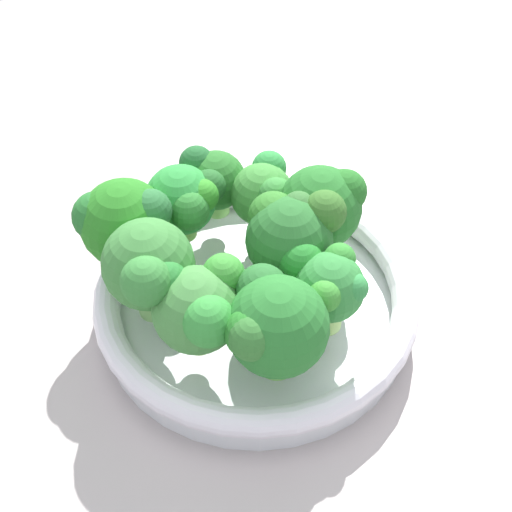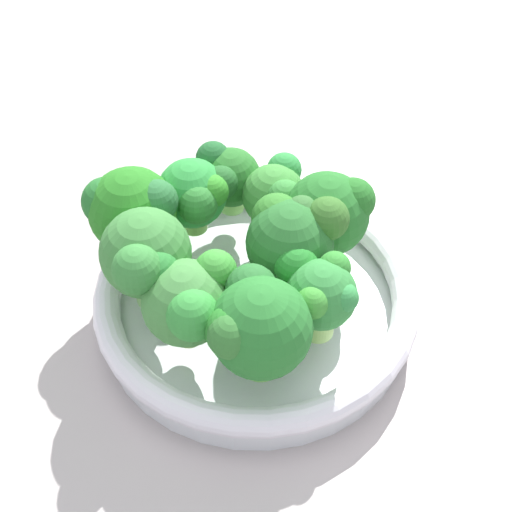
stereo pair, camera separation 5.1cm
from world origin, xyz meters
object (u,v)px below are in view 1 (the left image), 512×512
broccoli_floret_4 (212,179)px  broccoli_floret_3 (272,325)px  broccoli_floret_5 (201,309)px  broccoli_floret_6 (321,208)px  broccoli_floret_2 (183,202)px  bowl (256,299)px  broccoli_floret_8 (291,242)px  broccoli_floret_1 (150,269)px  broccoli_floret_9 (123,222)px  broccoli_floret_7 (331,288)px  broccoli_floret_0 (265,191)px

broccoli_floret_4 → broccoli_floret_3: bearing=161.5°
broccoli_floret_5 → broccoli_floret_6: broccoli_floret_6 is taller
broccoli_floret_4 → broccoli_floret_2: bearing=110.4°
bowl → broccoli_floret_8: (-1.40, -2.08, 6.21)cm
broccoli_floret_1 → broccoli_floret_3: 9.34cm
bowl → broccoli_floret_3: broccoli_floret_3 is taller
broccoli_floret_8 → broccoli_floret_9: (8.69, 8.91, 0.04)cm
bowl → broccoli_floret_5: size_ratio=3.59×
broccoli_floret_8 → broccoli_floret_4: bearing=2.0°
broccoli_floret_3 → broccoli_floret_5: broccoli_floret_3 is taller
broccoli_floret_3 → broccoli_floret_8: (5.29, -5.48, 0.08)cm
broccoli_floret_7 → broccoli_floret_9: broccoli_floret_9 is taller
broccoli_floret_9 → broccoli_floret_2: bearing=-88.7°
broccoli_floret_3 → broccoli_floret_9: bearing=13.8°
broccoli_floret_1 → broccoli_floret_7: bearing=-128.8°
broccoli_floret_7 → broccoli_floret_5: bearing=66.9°
broccoli_floret_5 → broccoli_floret_8: broccoli_floret_8 is taller
broccoli_floret_5 → broccoli_floret_1: bearing=18.1°
broccoli_floret_2 → broccoli_floret_1: bearing=134.1°
broccoli_floret_0 → broccoli_floret_9: (2.23, 11.18, 0.92)cm
bowl → broccoli_floret_9: (7.29, 6.83, 6.25)cm
broccoli_floret_2 → broccoli_floret_3: broccoli_floret_3 is taller
broccoli_floret_7 → broccoli_floret_8: bearing=-2.1°
broccoli_floret_6 → broccoli_floret_4: bearing=25.5°
broccoli_floret_7 → broccoli_floret_8: (4.77, -0.18, 0.41)cm
broccoli_floret_4 → broccoli_floret_9: (-1.39, 8.56, 0.84)cm
broccoli_floret_3 → broccoli_floret_5: (4.03, 2.94, -0.40)cm
broccoli_floret_0 → broccoli_floret_4: 4.47cm
broccoli_floret_3 → broccoli_floret_8: size_ratio=1.01×
bowl → broccoli_floret_2: bearing=12.8°
broccoli_floret_2 → broccoli_floret_6: bearing=-134.5°
broccoli_floret_0 → broccoli_floret_8: (-6.46, 2.28, 0.88)cm
bowl → broccoli_floret_4: size_ratio=4.11×
broccoli_floret_0 → broccoli_floret_6: broccoli_floret_6 is taller
broccoli_floret_0 → broccoli_floret_3: 14.10cm
broccoli_floret_0 → broccoli_floret_7: bearing=167.7°
broccoli_floret_2 → broccoli_floret_9: (-0.12, 5.14, 0.66)cm
broccoli_floret_1 → broccoli_floret_8: 10.25cm
broccoli_floret_6 → broccoli_floret_9: size_ratio=1.01×
broccoli_floret_2 → broccoli_floret_9: broccoli_floret_9 is taller
broccoli_floret_4 → broccoli_floret_7: 14.85cm
broccoli_floret_8 → broccoli_floret_7: bearing=177.9°
broccoli_floret_6 → broccoli_floret_9: 14.69cm
bowl → broccoli_floret_5: bearing=112.8°
broccoli_floret_5 → broccoli_floret_8: 8.52cm
broccoli_floret_2 → broccoli_floret_3: 14.21cm
broccoli_floret_5 → broccoli_floret_6: 12.54cm
broccoli_floret_9 → broccoli_floret_1: bearing=171.2°
broccoli_floret_4 → broccoli_floret_6: (-8.73, -4.16, 1.17)cm
broccoli_floret_1 → broccoli_floret_4: bearing=-53.0°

